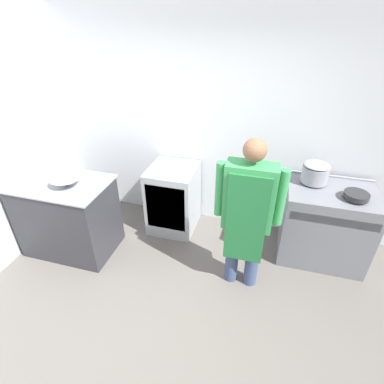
{
  "coord_description": "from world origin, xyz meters",
  "views": [
    {
      "loc": [
        0.78,
        -1.58,
        2.62
      ],
      "look_at": [
        0.03,
        1.06,
        0.93
      ],
      "focal_mm": 28.0,
      "sensor_mm": 36.0,
      "label": 1
    }
  ],
  "objects_px": {
    "fridge_unit": "(173,198)",
    "stock_pot": "(315,172)",
    "mixing_bowl": "(66,182)",
    "person_cook": "(248,210)",
    "saute_pan": "(356,195)",
    "stove": "(324,224)"
  },
  "relations": [
    {
      "from": "saute_pan",
      "to": "stove",
      "type": "bearing_deg",
      "value": 147.66
    },
    {
      "from": "person_cook",
      "to": "fridge_unit",
      "type": "bearing_deg",
      "value": 143.78
    },
    {
      "from": "person_cook",
      "to": "saute_pan",
      "type": "height_order",
      "value": "person_cook"
    },
    {
      "from": "person_cook",
      "to": "mixing_bowl",
      "type": "height_order",
      "value": "person_cook"
    },
    {
      "from": "stove",
      "to": "saute_pan",
      "type": "relative_size",
      "value": 3.79
    },
    {
      "from": "person_cook",
      "to": "mixing_bowl",
      "type": "relative_size",
      "value": 5.15
    },
    {
      "from": "stove",
      "to": "fridge_unit",
      "type": "height_order",
      "value": "stove"
    },
    {
      "from": "stock_pot",
      "to": "saute_pan",
      "type": "bearing_deg",
      "value": -31.02
    },
    {
      "from": "stove",
      "to": "saute_pan",
      "type": "height_order",
      "value": "saute_pan"
    },
    {
      "from": "stock_pot",
      "to": "mixing_bowl",
      "type": "bearing_deg",
      "value": -162.03
    },
    {
      "from": "fridge_unit",
      "to": "saute_pan",
      "type": "relative_size",
      "value": 3.55
    },
    {
      "from": "mixing_bowl",
      "to": "stock_pot",
      "type": "xyz_separation_m",
      "value": [
        2.63,
        0.85,
        0.06
      ]
    },
    {
      "from": "fridge_unit",
      "to": "stove",
      "type": "bearing_deg",
      "value": -1.75
    },
    {
      "from": "mixing_bowl",
      "to": "saute_pan",
      "type": "relative_size",
      "value": 1.3
    },
    {
      "from": "mixing_bowl",
      "to": "person_cook",
      "type": "bearing_deg",
      "value": 1.04
    },
    {
      "from": "fridge_unit",
      "to": "mixing_bowl",
      "type": "height_order",
      "value": "mixing_bowl"
    },
    {
      "from": "stove",
      "to": "mixing_bowl",
      "type": "bearing_deg",
      "value": -165.61
    },
    {
      "from": "fridge_unit",
      "to": "stock_pot",
      "type": "height_order",
      "value": "stock_pot"
    },
    {
      "from": "mixing_bowl",
      "to": "stock_pot",
      "type": "relative_size",
      "value": 1.12
    },
    {
      "from": "person_cook",
      "to": "mixing_bowl",
      "type": "xyz_separation_m",
      "value": [
        -1.99,
        -0.04,
        0.02
      ]
    },
    {
      "from": "stock_pot",
      "to": "saute_pan",
      "type": "relative_size",
      "value": 1.16
    },
    {
      "from": "person_cook",
      "to": "stove",
      "type": "bearing_deg",
      "value": 38.89
    }
  ]
}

